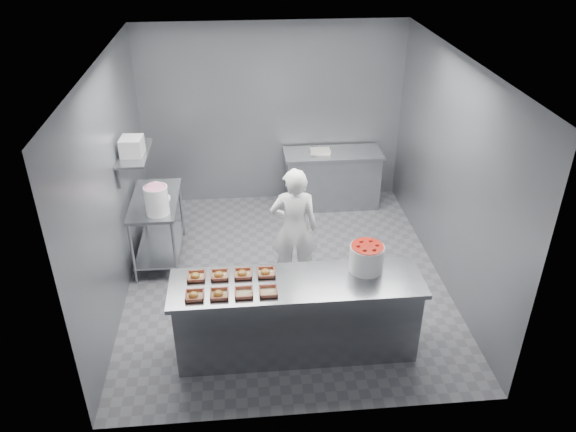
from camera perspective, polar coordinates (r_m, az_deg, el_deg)
The scene contains 24 objects.
floor at distance 7.36m, azimuth -0.25°, elevation -6.12°, with size 4.50×4.50×0.00m, color #4C4C51.
ceiling at distance 6.15m, azimuth -0.31°, elevation 15.53°, with size 4.50×4.50×0.00m, color white.
wall_back at distance 8.71m, azimuth -1.60°, elevation 10.20°, with size 4.00×0.04×2.80m, color slate.
wall_left at distance 6.78m, azimuth -17.39°, elevation 2.88°, with size 0.04×4.50×2.80m, color slate.
wall_right at distance 7.08m, azimuth 16.11°, elevation 4.23°, with size 0.04×4.50×2.80m, color slate.
service_counter at distance 6.02m, azimuth 0.88°, elevation -10.12°, with size 2.60×0.70×0.90m.
prep_table at distance 7.61m, azimuth -13.15°, elevation -0.36°, with size 0.60×1.20×0.90m.
back_counter at distance 8.85m, azimuth 4.48°, elevation 3.81°, with size 1.50×0.60×0.90m.
wall_shelf at distance 7.22m, azimuth -15.35°, elevation 6.17°, with size 0.35×0.90×0.03m, color slate.
tray_0 at distance 5.60m, azimuth -9.50°, elevation -7.95°, with size 0.19×0.18×0.06m.
tray_1 at distance 5.58m, azimuth -7.02°, elevation -7.87°, with size 0.19×0.18×0.06m.
tray_2 at distance 5.58m, azimuth -4.51°, elevation -7.78°, with size 0.19×0.18×0.04m.
tray_3 at distance 5.58m, azimuth -2.03°, elevation -7.67°, with size 0.19×0.18×0.04m.
tray_4 at distance 5.86m, azimuth -9.34°, elevation -6.05°, with size 0.19×0.18×0.06m.
tray_5 at distance 5.84m, azimuth -6.98°, elevation -5.96°, with size 0.19×0.18×0.06m.
tray_6 at distance 5.84m, azimuth -4.61°, elevation -5.86°, with size 0.19×0.18×0.06m.
tray_7 at distance 5.84m, azimuth -2.25°, elevation -5.74°, with size 0.19×0.18×0.06m.
worker at distance 6.82m, azimuth 0.62°, elevation -1.26°, with size 0.58×0.38×1.59m, color white.
strawberry_tub at distance 5.89m, azimuth 7.99°, elevation -4.14°, with size 0.36×0.36×0.30m.
glaze_bucket at distance 7.03m, azimuth -13.20°, elevation 1.65°, with size 0.30×0.29×0.44m.
bucket_lid at distance 7.44m, azimuth -13.04°, elevation 1.73°, with size 0.31×0.31×0.02m, color white.
rag at distance 7.67m, azimuth -13.65°, elevation 2.53°, with size 0.14×0.12×0.02m, color #CCB28C.
appliance at distance 7.10m, azimuth -15.57°, elevation 6.84°, with size 0.26×0.29×0.22m, color gray.
paper_stack at distance 8.63m, azimuth 3.30°, elevation 6.58°, with size 0.30×0.22×0.05m, color silver.
Camera 1 is at (-0.52, -5.94, 4.31)m, focal length 35.00 mm.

